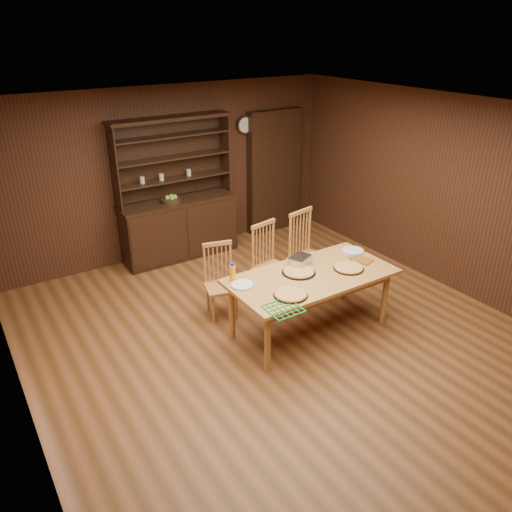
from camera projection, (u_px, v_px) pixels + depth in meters
floor at (280, 338)px, 5.94m from camera, size 6.00×6.00×0.00m
room_shell at (283, 213)px, 5.27m from camera, size 6.00×6.00×6.00m
china_hutch at (179, 221)px, 7.78m from camera, size 1.84×0.52×2.17m
doorway at (274, 172)px, 8.63m from camera, size 1.00×0.18×2.10m
wall_clock at (245, 125)px, 8.04m from camera, size 0.30×0.05×0.30m
dining_table at (311, 281)px, 5.82m from camera, size 1.97×0.98×0.75m
chair_left at (220, 278)px, 6.25m from camera, size 0.47×0.46×0.96m
chair_center at (268, 259)px, 6.59m from camera, size 0.51×0.50×1.07m
chair_right at (305, 249)px, 6.80m from camera, size 0.55×0.53×1.14m
pizza_left at (291, 294)px, 5.34m from camera, size 0.37×0.37×0.04m
pizza_right at (349, 268)px, 5.91m from camera, size 0.36×0.36×0.04m
pizza_center at (299, 272)px, 5.82m from camera, size 0.40×0.40×0.04m
cooling_rack at (283, 309)px, 5.09m from camera, size 0.40×0.40×0.02m
plate_left at (242, 285)px, 5.56m from camera, size 0.27×0.27×0.02m
plate_right at (353, 250)px, 6.38m from camera, size 0.29×0.29×0.02m
foil_dish at (300, 261)px, 6.01m from camera, size 0.32×0.28×0.11m
juice_bottle at (232, 272)px, 5.62m from camera, size 0.07×0.07×0.22m
pot_holder_a at (363, 261)px, 6.11m from camera, size 0.24×0.24×0.01m
pot_holder_b at (359, 259)px, 6.14m from camera, size 0.23×0.23×0.01m
fruit_bowl at (171, 200)px, 7.50m from camera, size 0.30×0.30×0.12m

